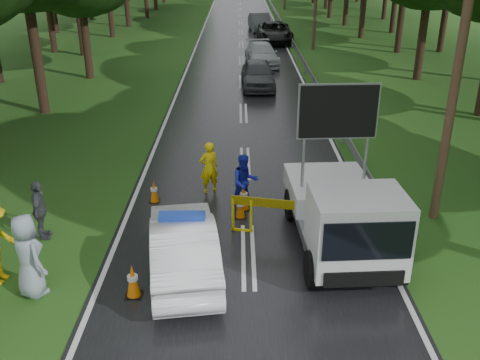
{
  "coord_description": "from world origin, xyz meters",
  "views": [
    {
      "loc": [
        -0.25,
        -11.18,
        6.97
      ],
      "look_at": [
        -0.19,
        1.65,
        1.3
      ],
      "focal_mm": 40.0,
      "sensor_mm": 36.0,
      "label": 1
    }
  ],
  "objects_px": {
    "queue_car_fourth": "(260,22)",
    "queue_car_third": "(275,32)",
    "queue_car_second": "(262,54)",
    "police_sedan": "(183,246)",
    "barrier": "(279,209)",
    "officer": "(209,168)",
    "civilian": "(245,182)",
    "work_truck": "(343,214)",
    "queue_car_first": "(258,74)"
  },
  "relations": [
    {
      "from": "queue_car_fourth",
      "to": "queue_car_third",
      "type": "bearing_deg",
      "value": -87.44
    },
    {
      "from": "queue_car_second",
      "to": "police_sedan",
      "type": "bearing_deg",
      "value": -102.08
    },
    {
      "from": "barrier",
      "to": "queue_car_fourth",
      "type": "relative_size",
      "value": 0.54
    },
    {
      "from": "queue_car_second",
      "to": "queue_car_fourth",
      "type": "relative_size",
      "value": 0.99
    },
    {
      "from": "officer",
      "to": "civilian",
      "type": "bearing_deg",
      "value": 110.97
    },
    {
      "from": "civilian",
      "to": "work_truck",
      "type": "bearing_deg",
      "value": -61.92
    },
    {
      "from": "barrier",
      "to": "officer",
      "type": "xyz_separation_m",
      "value": [
        -1.92,
        2.69,
        0.03
      ]
    },
    {
      "from": "officer",
      "to": "queue_car_second",
      "type": "distance_m",
      "value": 19.15
    },
    {
      "from": "work_truck",
      "to": "queue_car_second",
      "type": "bearing_deg",
      "value": 89.45
    },
    {
      "from": "queue_car_fourth",
      "to": "police_sedan",
      "type": "bearing_deg",
      "value": -100.99
    },
    {
      "from": "police_sedan",
      "to": "officer",
      "type": "height_order",
      "value": "officer"
    },
    {
      "from": "officer",
      "to": "queue_car_second",
      "type": "bearing_deg",
      "value": -121.05
    },
    {
      "from": "work_truck",
      "to": "barrier",
      "type": "relative_size",
      "value": 2.02
    },
    {
      "from": "officer",
      "to": "queue_car_first",
      "type": "xyz_separation_m",
      "value": [
        1.92,
        13.0,
        -0.09
      ]
    },
    {
      "from": "work_truck",
      "to": "queue_car_third",
      "type": "xyz_separation_m",
      "value": [
        0.32,
        30.69,
        -0.28
      ]
    },
    {
      "from": "work_truck",
      "to": "queue_car_third",
      "type": "bearing_deg",
      "value": 86.26
    },
    {
      "from": "officer",
      "to": "queue_car_first",
      "type": "distance_m",
      "value": 13.15
    },
    {
      "from": "police_sedan",
      "to": "queue_car_third",
      "type": "height_order",
      "value": "queue_car_third"
    },
    {
      "from": "officer",
      "to": "queue_car_first",
      "type": "bearing_deg",
      "value": -122.31
    },
    {
      "from": "civilian",
      "to": "queue_car_third",
      "type": "bearing_deg",
      "value": 68.98
    },
    {
      "from": "police_sedan",
      "to": "civilian",
      "type": "relative_size",
      "value": 2.67
    },
    {
      "from": "queue_car_third",
      "to": "queue_car_fourth",
      "type": "height_order",
      "value": "queue_car_third"
    },
    {
      "from": "queue_car_first",
      "to": "queue_car_fourth",
      "type": "distance_m",
      "value": 20.2
    },
    {
      "from": "police_sedan",
      "to": "work_truck",
      "type": "xyz_separation_m",
      "value": [
        3.77,
        0.86,
        0.36
      ]
    },
    {
      "from": "work_truck",
      "to": "queue_car_first",
      "type": "height_order",
      "value": "work_truck"
    },
    {
      "from": "civilian",
      "to": "queue_car_first",
      "type": "height_order",
      "value": "civilian"
    },
    {
      "from": "queue_car_first",
      "to": "officer",
      "type": "bearing_deg",
      "value": -99.81
    },
    {
      "from": "barrier",
      "to": "civilian",
      "type": "height_order",
      "value": "civilian"
    },
    {
      "from": "barrier",
      "to": "queue_car_third",
      "type": "distance_m",
      "value": 29.93
    },
    {
      "from": "work_truck",
      "to": "queue_car_first",
      "type": "relative_size",
      "value": 1.18
    },
    {
      "from": "barrier",
      "to": "queue_car_second",
      "type": "bearing_deg",
      "value": 100.97
    },
    {
      "from": "police_sedan",
      "to": "officer",
      "type": "xyz_separation_m",
      "value": [
        0.37,
        4.37,
        0.12
      ]
    },
    {
      "from": "civilian",
      "to": "queue_car_fourth",
      "type": "relative_size",
      "value": 0.36
    },
    {
      "from": "queue_car_second",
      "to": "queue_car_fourth",
      "type": "bearing_deg",
      "value": 82.93
    },
    {
      "from": "officer",
      "to": "queue_car_fourth",
      "type": "height_order",
      "value": "officer"
    },
    {
      "from": "police_sedan",
      "to": "work_truck",
      "type": "height_order",
      "value": "work_truck"
    },
    {
      "from": "barrier",
      "to": "civilian",
      "type": "distance_m",
      "value": 1.83
    },
    {
      "from": "queue_car_first",
      "to": "civilian",
      "type": "bearing_deg",
      "value": -94.88
    },
    {
      "from": "queue_car_fourth",
      "to": "barrier",
      "type": "bearing_deg",
      "value": -97.57
    },
    {
      "from": "civilian",
      "to": "queue_car_fourth",
      "type": "height_order",
      "value": "civilian"
    },
    {
      "from": "queue_car_third",
      "to": "queue_car_fourth",
      "type": "distance_m",
      "value": 6.07
    },
    {
      "from": "queue_car_first",
      "to": "queue_car_third",
      "type": "height_order",
      "value": "queue_car_third"
    },
    {
      "from": "queue_car_first",
      "to": "work_truck",
      "type": "bearing_deg",
      "value": -86.29
    },
    {
      "from": "police_sedan",
      "to": "barrier",
      "type": "height_order",
      "value": "police_sedan"
    },
    {
      "from": "queue_car_third",
      "to": "queue_car_fourth",
      "type": "bearing_deg",
      "value": 98.61
    },
    {
      "from": "police_sedan",
      "to": "queue_car_fourth",
      "type": "distance_m",
      "value": 37.68
    },
    {
      "from": "officer",
      "to": "queue_car_second",
      "type": "xyz_separation_m",
      "value": [
        2.38,
        19.0,
        -0.16
      ]
    },
    {
      "from": "officer",
      "to": "queue_car_second",
      "type": "height_order",
      "value": "officer"
    },
    {
      "from": "work_truck",
      "to": "officer",
      "type": "distance_m",
      "value": 4.89
    },
    {
      "from": "police_sedan",
      "to": "work_truck",
      "type": "relative_size",
      "value": 0.87
    }
  ]
}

